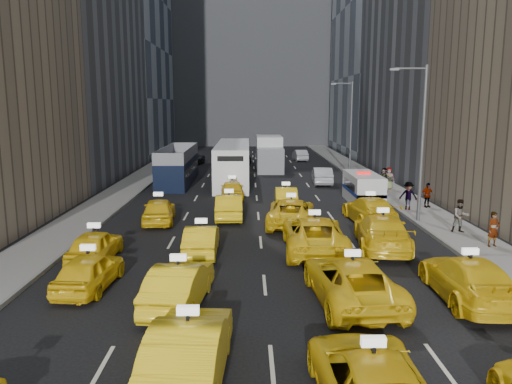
{
  "coord_description": "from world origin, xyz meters",
  "views": [
    {
      "loc": [
        -0.61,
        -16.26,
        6.84
      ],
      "look_at": [
        -0.19,
        11.22,
        2.0
      ],
      "focal_mm": 35.0,
      "sensor_mm": 36.0,
      "label": 1
    }
  ],
  "objects_px": {
    "taxi_2": "(372,380)",
    "pedestrian_0": "(493,229)",
    "double_decker": "(178,166)",
    "nypd_van": "(363,189)",
    "taxi_1": "(189,350)",
    "city_bus": "(233,163)",
    "box_truck": "(269,154)"
  },
  "relations": [
    {
      "from": "box_truck",
      "to": "pedestrian_0",
      "type": "xyz_separation_m",
      "value": [
        9.43,
        -29.45,
        -0.74
      ]
    },
    {
      "from": "double_decker",
      "to": "pedestrian_0",
      "type": "bearing_deg",
      "value": -50.71
    },
    {
      "from": "pedestrian_0",
      "to": "taxi_2",
      "type": "bearing_deg",
      "value": -139.25
    },
    {
      "from": "city_bus",
      "to": "pedestrian_0",
      "type": "height_order",
      "value": "city_bus"
    },
    {
      "from": "city_bus",
      "to": "pedestrian_0",
      "type": "xyz_separation_m",
      "value": [
        12.98,
        -20.89,
        -0.73
      ]
    },
    {
      "from": "taxi_2",
      "to": "pedestrian_0",
      "type": "distance_m",
      "value": 15.39
    },
    {
      "from": "box_truck",
      "to": "double_decker",
      "type": "bearing_deg",
      "value": -137.43
    },
    {
      "from": "taxi_2",
      "to": "pedestrian_0",
      "type": "bearing_deg",
      "value": -126.48
    },
    {
      "from": "double_decker",
      "to": "nypd_van",
      "type": "bearing_deg",
      "value": -33.97
    },
    {
      "from": "double_decker",
      "to": "box_truck",
      "type": "distance_m",
      "value": 12.18
    },
    {
      "from": "taxi_2",
      "to": "box_truck",
      "type": "bearing_deg",
      "value": -90.49
    },
    {
      "from": "nypd_van",
      "to": "city_bus",
      "type": "distance_m",
      "value": 13.26
    },
    {
      "from": "taxi_2",
      "to": "double_decker",
      "type": "height_order",
      "value": "double_decker"
    },
    {
      "from": "taxi_2",
      "to": "city_bus",
      "type": "height_order",
      "value": "city_bus"
    },
    {
      "from": "nypd_van",
      "to": "taxi_1",
      "type": "bearing_deg",
      "value": -106.46
    },
    {
      "from": "nypd_van",
      "to": "double_decker",
      "type": "relative_size",
      "value": 0.49
    },
    {
      "from": "box_truck",
      "to": "taxi_2",
      "type": "bearing_deg",
      "value": -93.19
    },
    {
      "from": "taxi_2",
      "to": "pedestrian_0",
      "type": "xyz_separation_m",
      "value": [
        8.88,
        12.56,
        0.27
      ]
    },
    {
      "from": "pedestrian_0",
      "to": "double_decker",
      "type": "bearing_deg",
      "value": 116.82
    },
    {
      "from": "double_decker",
      "to": "pedestrian_0",
      "type": "xyz_separation_m",
      "value": [
        17.81,
        -20.62,
        -0.55
      ]
    },
    {
      "from": "taxi_1",
      "to": "double_decker",
      "type": "distance_m",
      "value": 32.26
    },
    {
      "from": "taxi_1",
      "to": "double_decker",
      "type": "relative_size",
      "value": 0.47
    },
    {
      "from": "taxi_1",
      "to": "nypd_van",
      "type": "height_order",
      "value": "nypd_van"
    },
    {
      "from": "city_bus",
      "to": "box_truck",
      "type": "bearing_deg",
      "value": 72.51
    },
    {
      "from": "taxi_1",
      "to": "city_bus",
      "type": "relative_size",
      "value": 0.37
    },
    {
      "from": "taxi_1",
      "to": "nypd_van",
      "type": "distance_m",
      "value": 24.78
    },
    {
      "from": "taxi_2",
      "to": "double_decker",
      "type": "bearing_deg",
      "value": -76.17
    },
    {
      "from": "double_decker",
      "to": "box_truck",
      "type": "bearing_deg",
      "value": 44.98
    },
    {
      "from": "nypd_van",
      "to": "box_truck",
      "type": "bearing_deg",
      "value": 114.34
    },
    {
      "from": "city_bus",
      "to": "taxi_1",
      "type": "bearing_deg",
      "value": -85.18
    },
    {
      "from": "taxi_1",
      "to": "taxi_2",
      "type": "relative_size",
      "value": 0.97
    },
    {
      "from": "taxi_1",
      "to": "box_truck",
      "type": "bearing_deg",
      "value": -92.18
    }
  ]
}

